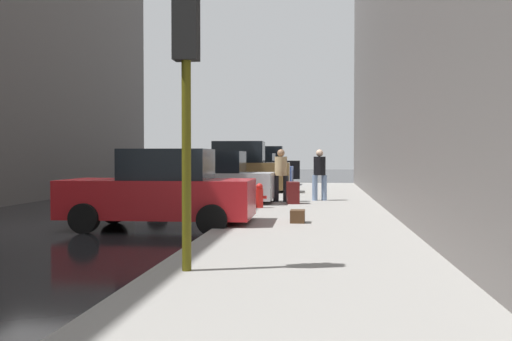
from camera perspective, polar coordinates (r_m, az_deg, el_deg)
The scene contains 13 objects.
ground_plane at distance 13.63m, azimuth -20.74°, elevation -5.52°, with size 120.00×120.00×0.00m, color black.
sidewalk at distance 12.12m, azimuth 5.49°, elevation -5.93°, with size 4.00×40.00×0.15m, color gray.
parked_red_hatchback at distance 12.94m, azimuth -9.49°, elevation -2.04°, with size 4.23×2.12×1.79m.
parked_silver_sedan at distance 18.25m, azimuth -4.73°, elevation -1.03°, with size 4.21×2.07×1.79m.
parked_bronze_suv at distance 23.77m, azimuth -2.08°, elevation -0.02°, with size 4.65×2.17×2.25m.
parked_blue_sedan at distance 29.93m, azimuth -0.29°, elevation -0.07°, with size 4.24×2.14×1.79m.
parked_black_suv at distance 35.07m, azimuth 0.72°, elevation 0.44°, with size 4.65×2.16×2.25m.
fire_hydrant at distance 16.38m, azimuth 0.34°, elevation -2.53°, with size 0.42×0.22×0.70m.
traffic_light at distance 7.46m, azimuth -6.98°, elevation 10.16°, with size 0.32×0.32×3.60m.
pedestrian_in_tan_coat at distance 18.58m, azimuth 2.51°, elevation -0.19°, with size 0.51×0.41×1.71m.
pedestrian_in_jeans at distance 19.20m, azimuth 6.37°, elevation -0.15°, with size 0.53×0.49×1.71m.
rolling_suitcase at distance 17.87m, azimuth 3.71°, elevation -2.23°, with size 0.45×0.61×1.04m.
duffel_bag at distance 12.76m, azimuth 4.18°, elevation -4.59°, with size 0.32×0.44×0.28m.
Camera 1 is at (6.23, -12.02, 1.62)m, focal length 40.00 mm.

